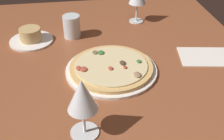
{
  "coord_description": "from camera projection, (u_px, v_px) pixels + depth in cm",
  "views": [
    {
      "loc": [
        -73.48,
        11.21,
        60.33
      ],
      "look_at": [
        3.7,
        -0.31,
        7.0
      ],
      "focal_mm": 46.49,
      "sensor_mm": 36.0,
      "label": 1
    }
  ],
  "objects": [
    {
      "name": "dining_table",
      "position": [
        113.0,
        89.0,
        0.94
      ],
      "size": [
        150.0,
        110.0,
        4.0
      ],
      "primitive_type": "cube",
      "color": "brown",
      "rests_on": "ground"
    },
    {
      "name": "wine_glass_near",
      "position": [
        82.0,
        97.0,
        0.69
      ],
      "size": [
        7.66,
        7.66,
        17.12
      ],
      "color": "silver",
      "rests_on": "dining_table"
    },
    {
      "name": "ramekin_on_saucer",
      "position": [
        31.0,
        37.0,
        1.15
      ],
      "size": [
        17.16,
        17.16,
        5.74
      ],
      "color": "white",
      "rests_on": "dining_table"
    },
    {
      "name": "paper_menu",
      "position": [
        208.0,
        57.0,
        1.07
      ],
      "size": [
        16.58,
        22.53,
        0.3
      ],
      "primitive_type": "cube",
      "rotation": [
        0.0,
        0.0,
        -0.16
      ],
      "color": "white",
      "rests_on": "dining_table"
    },
    {
      "name": "pizza_main",
      "position": [
        111.0,
        68.0,
        0.99
      ],
      "size": [
        31.19,
        31.19,
        3.31
      ],
      "color": "white",
      "rests_on": "dining_table"
    },
    {
      "name": "water_glass",
      "position": [
        72.0,
        27.0,
        1.18
      ],
      "size": [
        6.95,
        6.95,
        9.21
      ],
      "color": "silver",
      "rests_on": "dining_table"
    }
  ]
}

